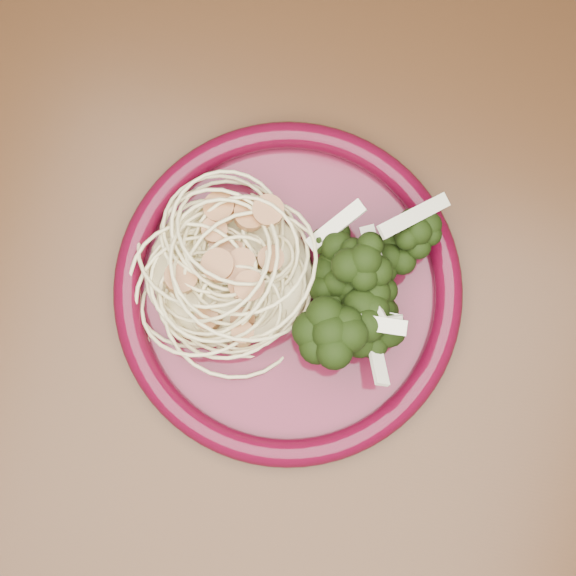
{
  "coord_description": "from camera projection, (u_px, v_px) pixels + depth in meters",
  "views": [
    {
      "loc": [
        -0.05,
        -0.11,
        1.39
      ],
      "look_at": [
        -0.07,
        -0.02,
        0.77
      ],
      "focal_mm": 50.0,
      "sensor_mm": 36.0,
      "label": 1
    }
  ],
  "objects": [
    {
      "name": "broccoli_pile",
      "position": [
        360.0,
        308.0,
        0.61
      ],
      "size": [
        0.1,
        0.17,
        0.06
      ],
      "primitive_type": "ellipsoid",
      "rotation": [
        0.0,
        0.0,
        -0.01
      ],
      "color": "black",
      "rests_on": "dinner_plate"
    },
    {
      "name": "dinner_plate",
      "position": [
        288.0,
        290.0,
        0.63
      ],
      "size": [
        0.28,
        0.28,
        0.02
      ],
      "rotation": [
        0.0,
        0.0,
        -0.01
      ],
      "color": "#511022",
      "rests_on": "dining_table"
    },
    {
      "name": "spaghetti_pile",
      "position": [
        230.0,
        270.0,
        0.63
      ],
      "size": [
        0.13,
        0.12,
        0.03
      ],
      "primitive_type": "ellipsoid",
      "rotation": [
        0.0,
        0.0,
        -0.01
      ],
      "color": "beige",
      "rests_on": "dinner_plate"
    },
    {
      "name": "scallop_cluster",
      "position": [
        227.0,
        261.0,
        0.59
      ],
      "size": [
        0.12,
        0.12,
        0.04
      ],
      "primitive_type": null,
      "rotation": [
        0.0,
        0.0,
        -0.01
      ],
      "color": "#B07544",
      "rests_on": "spaghetti_pile"
    },
    {
      "name": "dining_table",
      "position": [
        370.0,
        311.0,
        0.74
      ],
      "size": [
        1.2,
        0.8,
        0.75
      ],
      "color": "#472814",
      "rests_on": "ground"
    },
    {
      "name": "onion_garnish",
      "position": [
        365.0,
        302.0,
        0.57
      ],
      "size": [
        0.07,
        0.11,
        0.06
      ],
      "primitive_type": null,
      "rotation": [
        0.0,
        0.0,
        -0.01
      ],
      "color": "beige",
      "rests_on": "broccoli_pile"
    }
  ]
}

